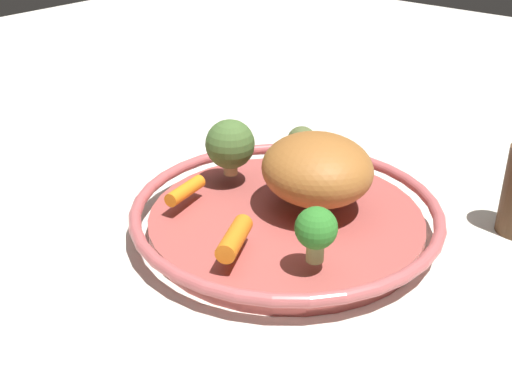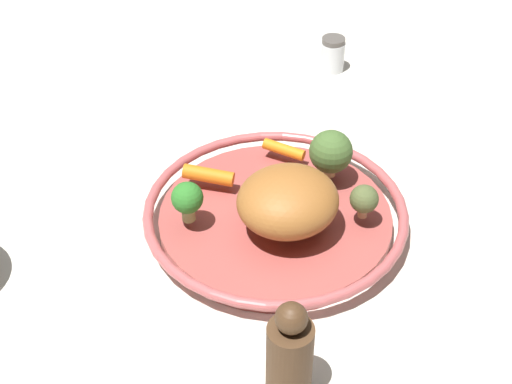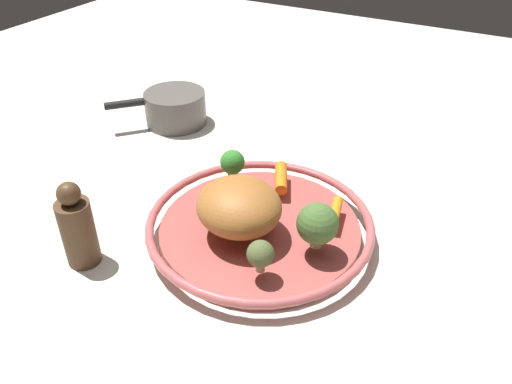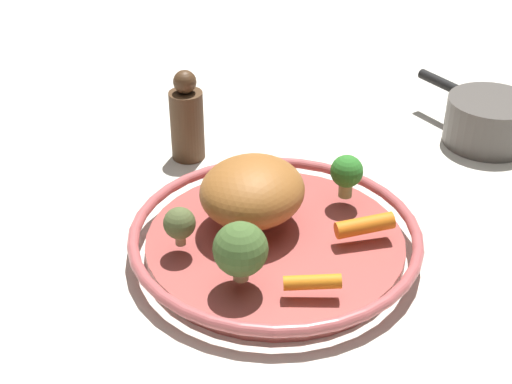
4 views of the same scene
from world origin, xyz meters
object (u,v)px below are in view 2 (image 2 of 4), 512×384
at_px(broccoli_floret_mid, 331,152).
at_px(broccoli_floret_large, 364,199).
at_px(baby_carrot_left, 284,150).
at_px(pepper_mill, 290,357).
at_px(salt_shaker, 333,54).
at_px(baby_carrot_center, 208,175).
at_px(serving_bowl, 275,216).
at_px(broccoli_floret_edge, 187,199).
at_px(roast_chicken_piece, 288,201).

bearing_deg(broccoli_floret_mid, broccoli_floret_large, 61.21).
bearing_deg(baby_carrot_left, pepper_mill, 37.78).
bearing_deg(broccoli_floret_large, baby_carrot_left, -105.39).
height_order(salt_shaker, pepper_mill, pepper_mill).
bearing_deg(salt_shaker, pepper_mill, 30.24).
bearing_deg(baby_carrot_center, baby_carrot_left, 159.28).
distance_m(serving_bowl, broccoli_floret_edge, 0.13).
height_order(serving_bowl, pepper_mill, pepper_mill).
relative_size(roast_chicken_piece, broccoli_floret_large, 2.74).
height_order(serving_bowl, salt_shaker, salt_shaker).
height_order(roast_chicken_piece, salt_shaker, roast_chicken_piece).
xyz_separation_m(broccoli_floret_large, broccoli_floret_mid, (-0.05, -0.08, 0.01)).
bearing_deg(broccoli_floret_mid, serving_bowl, -9.80).
xyz_separation_m(baby_carrot_left, broccoli_floret_mid, (-0.00, 0.08, 0.03)).
bearing_deg(salt_shaker, baby_carrot_left, 21.15).
height_order(roast_chicken_piece, baby_carrot_center, roast_chicken_piece).
relative_size(roast_chicken_piece, broccoli_floret_edge, 2.30).
xyz_separation_m(broccoli_floret_mid, salt_shaker, (-0.29, -0.19, -0.04)).
bearing_deg(roast_chicken_piece, pepper_mill, 37.27).
relative_size(roast_chicken_piece, baby_carrot_center, 1.88).
xyz_separation_m(roast_chicken_piece, broccoli_floret_mid, (-0.12, -0.01, 0.00)).
xyz_separation_m(roast_chicken_piece, broccoli_floret_large, (-0.07, 0.07, -0.01)).
xyz_separation_m(serving_bowl, baby_carrot_center, (0.02, -0.10, 0.03)).
bearing_deg(broccoli_floret_large, salt_shaker, -140.95).
bearing_deg(roast_chicken_piece, salt_shaker, -153.29).
bearing_deg(salt_shaker, roast_chicken_piece, 26.71).
distance_m(baby_carrot_left, broccoli_floret_large, 0.17).
distance_m(broccoli_floret_mid, broccoli_floret_edge, 0.21).
height_order(broccoli_floret_large, broccoli_floret_edge, broccoli_floret_edge).
height_order(serving_bowl, broccoli_floret_edge, broccoli_floret_edge).
height_order(baby_carrot_center, broccoli_floret_mid, broccoli_floret_mid).
xyz_separation_m(serving_bowl, pepper_mill, (0.20, 0.17, 0.04)).
xyz_separation_m(baby_carrot_left, baby_carrot_center, (0.11, -0.04, 0.00)).
distance_m(baby_carrot_center, broccoli_floret_edge, 0.08).
xyz_separation_m(baby_carrot_center, broccoli_floret_edge, (0.07, 0.03, 0.02)).
distance_m(baby_carrot_left, baby_carrot_center, 0.12).
bearing_deg(broccoli_floret_edge, baby_carrot_left, 176.67).
bearing_deg(broccoli_floret_mid, roast_chicken_piece, 7.18).
relative_size(serving_bowl, pepper_mill, 2.57).
relative_size(baby_carrot_left, broccoli_floret_edge, 1.08).
bearing_deg(pepper_mill, salt_shaker, -149.76).
bearing_deg(serving_bowl, pepper_mill, 40.48).
distance_m(serving_bowl, broccoli_floret_mid, 0.11).
xyz_separation_m(serving_bowl, salt_shaker, (-0.39, -0.17, 0.01)).
distance_m(roast_chicken_piece, broccoli_floret_edge, 0.13).
distance_m(salt_shaker, pepper_mill, 0.68).
distance_m(broccoli_floret_edge, pepper_mill, 0.27).
relative_size(baby_carrot_center, broccoli_floret_edge, 1.23).
height_order(baby_carrot_center, broccoli_floret_edge, broccoli_floret_edge).
relative_size(baby_carrot_left, broccoli_floret_large, 1.29).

